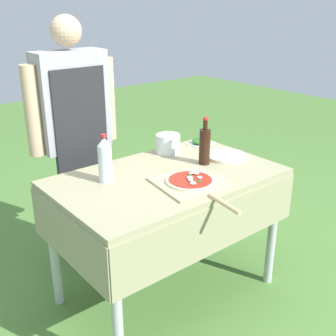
{
  "coord_description": "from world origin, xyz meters",
  "views": [
    {
      "loc": [
        -1.4,
        -1.72,
        1.73
      ],
      "look_at": [
        0.01,
        0.0,
        0.85
      ],
      "focal_mm": 45.0,
      "sensor_mm": 36.0,
      "label": 1
    }
  ],
  "objects_px": {
    "oil_bottle": "(205,146)",
    "herb_container": "(201,141)",
    "plate_stack": "(227,156)",
    "pizza_on_peel": "(192,183)",
    "mixing_tub": "(168,144)",
    "water_bottle": "(105,160)",
    "person_cook": "(74,125)",
    "prep_table": "(167,192)"
  },
  "relations": [
    {
      "from": "oil_bottle",
      "to": "herb_container",
      "type": "distance_m",
      "value": 0.39
    },
    {
      "from": "oil_bottle",
      "to": "mixing_tub",
      "type": "relative_size",
      "value": 1.84
    },
    {
      "from": "prep_table",
      "to": "mixing_tub",
      "type": "bearing_deg",
      "value": 49.96
    },
    {
      "from": "prep_table",
      "to": "herb_container",
      "type": "height_order",
      "value": "herb_container"
    },
    {
      "from": "mixing_tub",
      "to": "oil_bottle",
      "type": "bearing_deg",
      "value": -81.96
    },
    {
      "from": "pizza_on_peel",
      "to": "water_bottle",
      "type": "distance_m",
      "value": 0.49
    },
    {
      "from": "person_cook",
      "to": "oil_bottle",
      "type": "distance_m",
      "value": 0.87
    },
    {
      "from": "herb_container",
      "to": "plate_stack",
      "type": "distance_m",
      "value": 0.31
    },
    {
      "from": "oil_bottle",
      "to": "herb_container",
      "type": "bearing_deg",
      "value": 49.28
    },
    {
      "from": "person_cook",
      "to": "plate_stack",
      "type": "distance_m",
      "value": 1.01
    },
    {
      "from": "plate_stack",
      "to": "pizza_on_peel",
      "type": "bearing_deg",
      "value": -158.99
    },
    {
      "from": "oil_bottle",
      "to": "water_bottle",
      "type": "height_order",
      "value": "oil_bottle"
    },
    {
      "from": "person_cook",
      "to": "mixing_tub",
      "type": "bearing_deg",
      "value": 136.59
    },
    {
      "from": "person_cook",
      "to": "oil_bottle",
      "type": "xyz_separation_m",
      "value": [
        0.49,
        -0.72,
        -0.06
      ]
    },
    {
      "from": "pizza_on_peel",
      "to": "water_bottle",
      "type": "height_order",
      "value": "water_bottle"
    },
    {
      "from": "water_bottle",
      "to": "plate_stack",
      "type": "xyz_separation_m",
      "value": [
        0.79,
        -0.16,
        -0.12
      ]
    },
    {
      "from": "prep_table",
      "to": "water_bottle",
      "type": "relative_size",
      "value": 4.79
    },
    {
      "from": "water_bottle",
      "to": "herb_container",
      "type": "bearing_deg",
      "value": 9.74
    },
    {
      "from": "prep_table",
      "to": "mixing_tub",
      "type": "distance_m",
      "value": 0.42
    },
    {
      "from": "prep_table",
      "to": "person_cook",
      "type": "xyz_separation_m",
      "value": [
        -0.2,
        0.71,
        0.28
      ]
    },
    {
      "from": "pizza_on_peel",
      "to": "person_cook",
      "type": "bearing_deg",
      "value": 111.76
    },
    {
      "from": "person_cook",
      "to": "prep_table",
      "type": "bearing_deg",
      "value": 105.6
    },
    {
      "from": "person_cook",
      "to": "oil_bottle",
      "type": "height_order",
      "value": "person_cook"
    },
    {
      "from": "person_cook",
      "to": "pizza_on_peel",
      "type": "distance_m",
      "value": 0.94
    },
    {
      "from": "prep_table",
      "to": "person_cook",
      "type": "height_order",
      "value": "person_cook"
    },
    {
      "from": "person_cook",
      "to": "plate_stack",
      "type": "bearing_deg",
      "value": 132.53
    },
    {
      "from": "prep_table",
      "to": "pizza_on_peel",
      "type": "height_order",
      "value": "pizza_on_peel"
    },
    {
      "from": "water_bottle",
      "to": "mixing_tub",
      "type": "relative_size",
      "value": 1.72
    },
    {
      "from": "mixing_tub",
      "to": "plate_stack",
      "type": "relative_size",
      "value": 0.6
    },
    {
      "from": "person_cook",
      "to": "water_bottle",
      "type": "relative_size",
      "value": 6.12
    },
    {
      "from": "person_cook",
      "to": "mixing_tub",
      "type": "relative_size",
      "value": 10.53
    },
    {
      "from": "oil_bottle",
      "to": "mixing_tub",
      "type": "distance_m",
      "value": 0.3
    },
    {
      "from": "water_bottle",
      "to": "person_cook",
      "type": "bearing_deg",
      "value": 78.29
    },
    {
      "from": "water_bottle",
      "to": "plate_stack",
      "type": "height_order",
      "value": "water_bottle"
    },
    {
      "from": "pizza_on_peel",
      "to": "plate_stack",
      "type": "relative_size",
      "value": 2.34
    },
    {
      "from": "person_cook",
      "to": "water_bottle",
      "type": "distance_m",
      "value": 0.59
    },
    {
      "from": "prep_table",
      "to": "person_cook",
      "type": "relative_size",
      "value": 0.78
    },
    {
      "from": "person_cook",
      "to": "oil_bottle",
      "type": "relative_size",
      "value": 5.71
    },
    {
      "from": "pizza_on_peel",
      "to": "water_bottle",
      "type": "bearing_deg",
      "value": 143.66
    },
    {
      "from": "person_cook",
      "to": "mixing_tub",
      "type": "distance_m",
      "value": 0.62
    },
    {
      "from": "mixing_tub",
      "to": "herb_container",
      "type": "bearing_deg",
      "value": -1.41
    },
    {
      "from": "pizza_on_peel",
      "to": "mixing_tub",
      "type": "bearing_deg",
      "value": 72.94
    }
  ]
}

